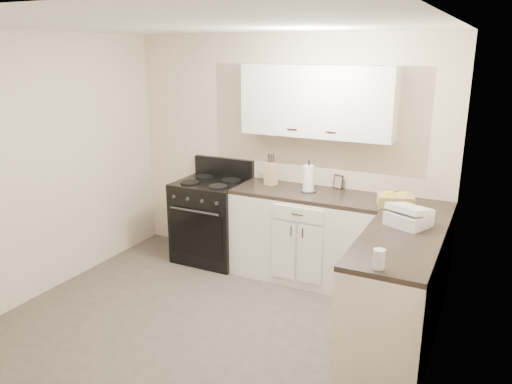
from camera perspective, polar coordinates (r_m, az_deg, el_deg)
The scene contains 19 objects.
floor at distance 4.41m, azimuth -6.89°, elevation -16.17°, with size 3.60×3.60×0.00m, color #473F38.
ceiling at distance 3.73m, azimuth -8.24°, elevation 18.35°, with size 3.60×3.60×0.00m, color white.
wall_back at distance 5.43m, azimuth 3.12°, elevation 4.46°, with size 3.60×3.60×0.00m, color beige.
wall_right at distance 3.28m, azimuth 19.70°, elevation -4.35°, with size 3.60×3.60×0.00m, color beige.
wall_left at distance 5.09m, azimuth -24.62°, elevation 2.22°, with size 3.60×3.60×0.00m, color beige.
base_cabinets_back at distance 5.23m, azimuth 5.96°, elevation -5.20°, with size 1.55×0.60×0.90m, color silver.
base_cabinets_right at distance 4.40m, azimuth 16.25°, elevation -10.05°, with size 0.60×1.90×0.90m, color silver.
countertop_back at distance 5.08m, azimuth 6.12°, elevation -0.25°, with size 1.55×0.60×0.04m, color black.
countertop_right at distance 4.22m, azimuth 16.75°, elevation -4.31°, with size 0.60×1.90×0.04m, color black.
upper_cabinets at distance 5.04m, azimuth 7.04°, elevation 10.26°, with size 1.55×0.30×0.70m, color silver.
stove at distance 5.68m, azimuth -5.07°, elevation -3.31°, with size 0.75×0.65×0.91m, color black.
knife_block at distance 5.30m, azimuth 1.70°, elevation 2.11°, with size 0.11×0.10×0.24m, color tan.
paper_towel at distance 5.07m, azimuth 6.03°, elevation 1.54°, with size 0.11×0.11×0.27m, color white.
picture_frame at distance 5.23m, azimuth 9.37°, elevation 1.15°, with size 0.12×0.02×0.15m, color black.
wicker_basket at distance 4.77m, azimuth 15.65°, elevation -0.95°, with size 0.32×0.21×0.11m, color #A88C4F.
countertop_grill at distance 4.29m, azimuth 17.03°, elevation -2.97°, with size 0.30×0.28×0.11m, color silver.
glass_jar at distance 3.42m, azimuth 13.89°, elevation -7.44°, with size 0.08×0.08×0.13m, color silver.
oven_mitt_near at distance 3.94m, azimuth 9.94°, elevation -12.42°, with size 0.02×0.17×0.29m, color black.
oven_mitt_far at distance 4.14m, azimuth 11.07°, elevation -10.09°, with size 0.02×0.13×0.22m, color black.
Camera 1 is at (2.10, -3.08, 2.35)m, focal length 35.00 mm.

